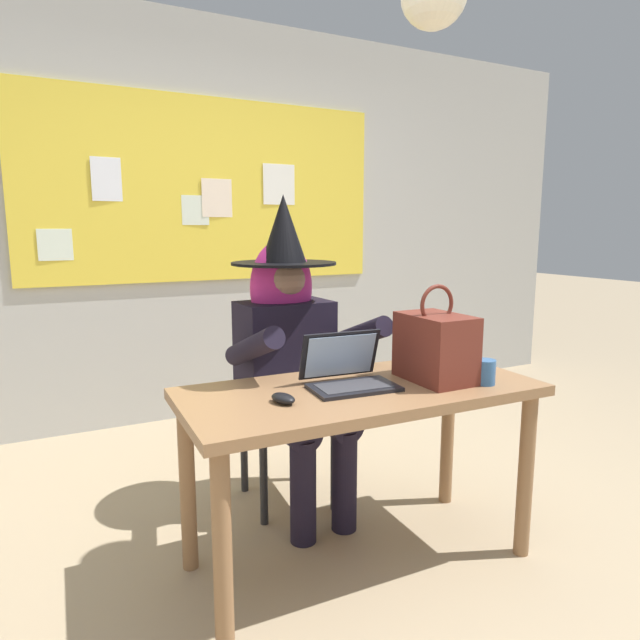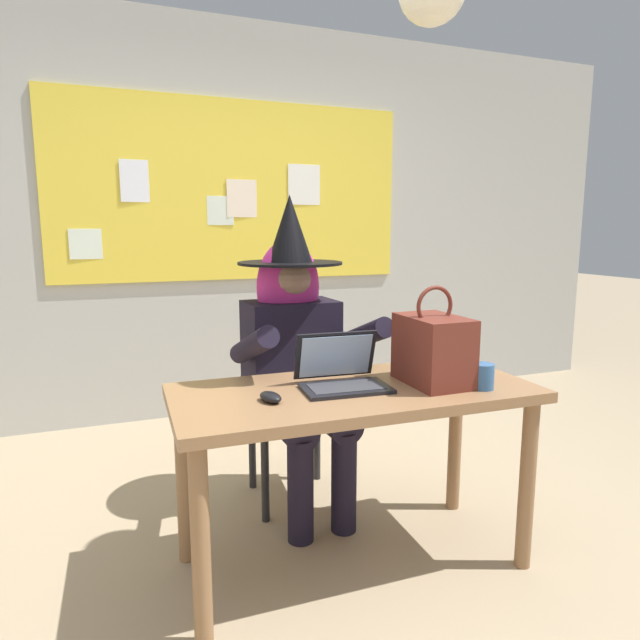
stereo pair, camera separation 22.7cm
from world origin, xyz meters
The scene contains 9 objects.
ground_plane centered at (0.00, 0.00, 0.00)m, with size 24.00×24.00×0.00m, color tan.
wall_back_bulletin centered at (0.00, 2.12, 1.35)m, with size 6.27×2.22×2.67m.
desk_main centered at (0.00, 0.09, 0.61)m, with size 1.36×0.64×0.71m.
chair_at_desk centered at (-0.05, 0.75, 0.50)m, with size 0.45×0.45×0.90m.
person_costumed centered at (-0.05, 0.63, 0.79)m, with size 0.61×0.71×1.45m.
laptop centered at (-0.04, 0.12, 0.76)m, with size 0.34×0.28×0.20m.
computer_mouse centered at (-0.34, 0.04, 0.73)m, with size 0.06×0.10×0.03m, color black.
handbag centered at (0.30, 0.04, 0.85)m, with size 0.20×0.30×0.38m.
coffee_mug centered at (0.44, -0.09, 0.76)m, with size 0.08×0.08×0.10m, color #336099.
Camera 1 is at (-1.04, -1.62, 1.30)m, focal length 30.90 mm.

